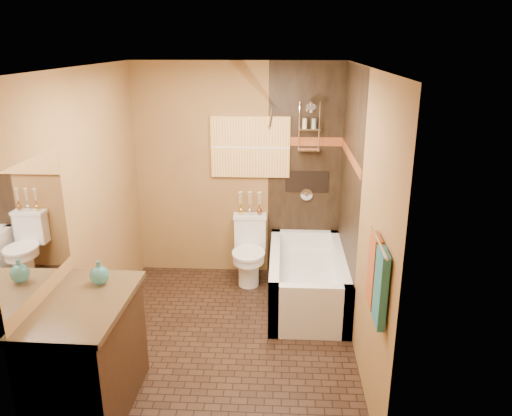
# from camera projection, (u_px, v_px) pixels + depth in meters

# --- Properties ---
(floor) EXTENTS (3.00, 3.00, 0.00)m
(floor) POSITION_uv_depth(u_px,v_px,m) (226.00, 338.00, 4.78)
(floor) COLOR black
(floor) RESTS_ON ground
(wall_left) EXTENTS (0.02, 3.00, 2.50)m
(wall_left) POSITION_uv_depth(u_px,v_px,m) (89.00, 212.00, 4.44)
(wall_left) COLOR olive
(wall_left) RESTS_ON floor
(wall_right) EXTENTS (0.02, 3.00, 2.50)m
(wall_right) POSITION_uv_depth(u_px,v_px,m) (361.00, 217.00, 4.32)
(wall_right) COLOR olive
(wall_right) RESTS_ON floor
(wall_back) EXTENTS (2.40, 0.02, 2.50)m
(wall_back) POSITION_uv_depth(u_px,v_px,m) (238.00, 172.00, 5.80)
(wall_back) COLOR olive
(wall_back) RESTS_ON floor
(wall_front) EXTENTS (2.40, 0.02, 2.50)m
(wall_front) POSITION_uv_depth(u_px,v_px,m) (194.00, 298.00, 2.96)
(wall_front) COLOR olive
(wall_front) RESTS_ON floor
(ceiling) EXTENTS (3.00, 3.00, 0.00)m
(ceiling) POSITION_uv_depth(u_px,v_px,m) (220.00, 67.00, 3.98)
(ceiling) COLOR silver
(ceiling) RESTS_ON wall_back
(alcove_tile_back) EXTENTS (0.85, 0.01, 2.50)m
(alcove_tile_back) POSITION_uv_depth(u_px,v_px,m) (305.00, 173.00, 5.75)
(alcove_tile_back) COLOR black
(alcove_tile_back) RESTS_ON wall_back
(alcove_tile_right) EXTENTS (0.01, 1.50, 2.50)m
(alcove_tile_right) POSITION_uv_depth(u_px,v_px,m) (349.00, 192.00, 5.03)
(alcove_tile_right) COLOR black
(alcove_tile_right) RESTS_ON wall_right
(mosaic_band_back) EXTENTS (0.85, 0.01, 0.10)m
(mosaic_band_back) POSITION_uv_depth(u_px,v_px,m) (306.00, 142.00, 5.62)
(mosaic_band_back) COLOR maroon
(mosaic_band_back) RESTS_ON alcove_tile_back
(mosaic_band_right) EXTENTS (0.01, 1.50, 0.10)m
(mosaic_band_right) POSITION_uv_depth(u_px,v_px,m) (350.00, 156.00, 4.91)
(mosaic_band_right) COLOR maroon
(mosaic_band_right) RESTS_ON alcove_tile_right
(alcove_niche) EXTENTS (0.50, 0.01, 0.25)m
(alcove_niche) POSITION_uv_depth(u_px,v_px,m) (307.00, 182.00, 5.77)
(alcove_niche) COLOR black
(alcove_niche) RESTS_ON alcove_tile_back
(shower_fixtures) EXTENTS (0.24, 0.33, 1.16)m
(shower_fixtures) POSITION_uv_depth(u_px,v_px,m) (309.00, 139.00, 5.51)
(shower_fixtures) COLOR silver
(shower_fixtures) RESTS_ON floor
(curtain_rod) EXTENTS (0.03, 1.55, 0.03)m
(curtain_rod) POSITION_uv_depth(u_px,v_px,m) (272.00, 115.00, 4.82)
(curtain_rod) COLOR silver
(curtain_rod) RESTS_ON wall_back
(towel_bar) EXTENTS (0.02, 0.55, 0.02)m
(towel_bar) POSITION_uv_depth(u_px,v_px,m) (379.00, 242.00, 3.26)
(towel_bar) COLOR silver
(towel_bar) RESTS_ON wall_right
(towel_teal) EXTENTS (0.05, 0.22, 0.52)m
(towel_teal) POSITION_uv_depth(u_px,v_px,m) (381.00, 288.00, 3.22)
(towel_teal) COLOR #21606E
(towel_teal) RESTS_ON towel_bar
(towel_rust) EXTENTS (0.05, 0.22, 0.52)m
(towel_rust) POSITION_uv_depth(u_px,v_px,m) (374.00, 271.00, 3.47)
(towel_rust) COLOR #97411B
(towel_rust) RESTS_ON towel_bar
(sunset_painting) EXTENTS (0.90, 0.04, 0.70)m
(sunset_painting) POSITION_uv_depth(u_px,v_px,m) (250.00, 147.00, 5.67)
(sunset_painting) COLOR gold
(sunset_painting) RESTS_ON wall_back
(vanity_mirror) EXTENTS (0.01, 1.00, 0.90)m
(vanity_mirror) POSITION_uv_depth(u_px,v_px,m) (33.00, 225.00, 3.41)
(vanity_mirror) COLOR white
(vanity_mirror) RESTS_ON wall_left
(bathtub) EXTENTS (0.80, 1.50, 0.55)m
(bathtub) POSITION_uv_depth(u_px,v_px,m) (307.00, 283.00, 5.38)
(bathtub) COLOR white
(bathtub) RESTS_ON floor
(toilet) EXTENTS (0.39, 0.58, 0.76)m
(toilet) POSITION_uv_depth(u_px,v_px,m) (249.00, 250.00, 5.80)
(toilet) COLOR white
(toilet) RESTS_ON floor
(vanity) EXTENTS (0.66, 1.06, 0.92)m
(vanity) POSITION_uv_depth(u_px,v_px,m) (87.00, 356.00, 3.73)
(vanity) COLOR black
(vanity) RESTS_ON floor
(teal_bottle) EXTENTS (0.15, 0.15, 0.23)m
(teal_bottle) POSITION_uv_depth(u_px,v_px,m) (99.00, 273.00, 3.81)
(teal_bottle) COLOR teal
(teal_bottle) RESTS_ON vanity
(bud_vases) EXTENTS (0.28, 0.06, 0.27)m
(bud_vases) POSITION_uv_depth(u_px,v_px,m) (250.00, 203.00, 5.79)
(bud_vases) COLOR gold
(bud_vases) RESTS_ON toilet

